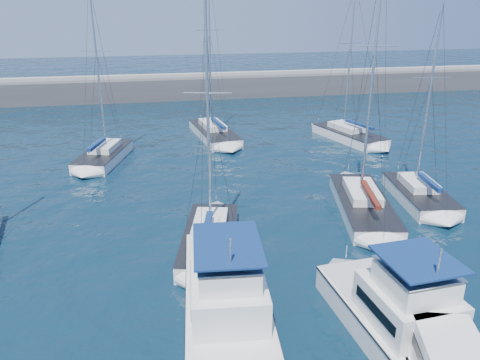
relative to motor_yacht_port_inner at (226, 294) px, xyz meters
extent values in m
plane|color=black|center=(2.38, 0.50, -1.13)|extent=(220.00, 220.00, 0.00)
cube|color=#424244|center=(2.38, 52.50, -0.13)|extent=(160.00, 6.00, 4.00)
cube|color=gray|center=(2.38, 52.50, 2.07)|extent=(160.00, 1.20, 0.50)
cube|color=silver|center=(0.04, 0.50, -0.73)|extent=(4.56, 10.93, 1.60)
cube|color=#262628|center=(0.04, 0.50, 0.02)|extent=(4.63, 10.94, 0.08)
cube|color=silver|center=(-0.07, -0.80, 0.87)|extent=(3.51, 5.19, 1.60)
cube|color=black|center=(-0.07, -0.80, 0.95)|extent=(3.48, 4.21, 0.45)
cube|color=silver|center=(-0.09, -1.00, 2.12)|extent=(2.76, 3.66, 0.90)
cube|color=navy|center=(-0.09, -1.00, 3.12)|extent=(3.11, 4.18, 0.08)
cube|color=silver|center=(6.87, -2.40, -0.73)|extent=(4.13, 8.13, 1.60)
cube|color=#262628|center=(6.87, -2.40, 0.02)|extent=(4.20, 8.13, 0.08)
cube|color=silver|center=(6.94, -3.36, 0.87)|extent=(3.28, 3.87, 1.60)
cube|color=black|center=(6.94, -3.36, 0.95)|extent=(3.29, 3.15, 0.45)
cube|color=silver|center=(6.95, -3.56, 2.12)|extent=(2.60, 2.73, 0.90)
cube|color=navy|center=(6.95, -3.56, 3.12)|extent=(2.93, 3.12, 0.08)
cube|color=silver|center=(6.75, -6.45, 0.87)|extent=(2.84, 3.51, 1.60)
cube|color=black|center=(6.75, -6.45, 0.95)|extent=(2.70, 2.94, 0.45)
cube|color=silver|center=(0.06, 6.50, -0.83)|extent=(4.61, 8.50, 1.30)
cube|color=#262628|center=(0.06, 6.50, -0.20)|extent=(4.67, 8.51, 0.06)
cube|color=silver|center=(0.17, 6.99, 0.12)|extent=(2.62, 3.85, 0.55)
cylinder|color=silver|center=(0.24, 7.28, 6.54)|extent=(0.18, 0.18, 12.44)
cylinder|color=silver|center=(-0.21, 5.32, 0.67)|extent=(1.01, 3.95, 0.12)
cube|color=navy|center=(-0.23, 5.22, 0.82)|extent=(1.14, 3.61, 0.28)
cube|color=silver|center=(11.00, 9.39, -0.83)|extent=(5.17, 10.14, 1.30)
cube|color=#262628|center=(11.00, 9.39, -0.20)|extent=(5.23, 10.16, 0.06)
cube|color=silver|center=(11.13, 9.98, 0.12)|extent=(2.90, 4.58, 0.55)
cylinder|color=silver|center=(11.21, 10.34, 8.19)|extent=(0.18, 0.18, 15.74)
cylinder|color=silver|center=(10.67, 7.97, 0.67)|extent=(1.19, 4.75, 0.12)
cube|color=#551B11|center=(10.65, 7.88, 0.82)|extent=(1.31, 4.33, 0.28)
cube|color=silver|center=(15.74, 10.27, -0.83)|extent=(3.93, 7.55, 1.30)
cube|color=#262628|center=(15.74, 10.27, -0.20)|extent=(3.99, 7.55, 0.06)
cube|color=silver|center=(15.80, 10.72, 0.12)|extent=(2.35, 3.39, 0.55)
cylinder|color=silver|center=(15.83, 10.99, 6.37)|extent=(0.18, 0.18, 12.11)
cylinder|color=silver|center=(15.59, 9.20, 0.67)|extent=(0.60, 3.59, 0.12)
cube|color=navy|center=(15.58, 9.10, 0.82)|extent=(0.78, 3.26, 0.28)
cube|color=silver|center=(-7.27, 23.82, -0.83)|extent=(5.02, 8.26, 1.30)
cube|color=#262628|center=(-7.27, 23.82, -0.20)|extent=(5.08, 8.28, 0.06)
cube|color=silver|center=(-7.13, 24.29, 0.12)|extent=(2.81, 3.79, 0.55)
cylinder|color=silver|center=(-7.05, 24.56, 7.08)|extent=(0.18, 0.18, 13.52)
cylinder|color=silver|center=(-7.59, 22.71, 0.67)|extent=(1.19, 3.75, 0.12)
cube|color=navy|center=(-7.62, 22.61, 0.82)|extent=(1.30, 3.44, 0.28)
cube|color=silver|center=(3.53, 29.61, -0.83)|extent=(4.41, 10.16, 1.30)
cube|color=#262628|center=(3.53, 29.61, -0.20)|extent=(4.47, 10.17, 0.06)
cube|color=silver|center=(3.45, 30.22, 0.12)|extent=(2.58, 4.53, 0.55)
cylinder|color=silver|center=(3.40, 30.59, 8.10)|extent=(0.18, 0.18, 15.57)
cylinder|color=silver|center=(3.73, 28.15, 0.67)|extent=(0.79, 4.89, 0.12)
cube|color=navy|center=(3.75, 28.05, 0.82)|extent=(0.95, 4.43, 0.28)
cube|color=silver|center=(17.16, 26.19, -0.83)|extent=(5.42, 9.23, 1.30)
cube|color=#262628|center=(17.16, 26.19, -0.20)|extent=(5.48, 9.24, 0.06)
cube|color=silver|center=(17.00, 26.71, 0.12)|extent=(2.98, 4.22, 0.55)
cylinder|color=silver|center=(16.90, 27.03, 7.12)|extent=(0.18, 0.18, 13.61)
cylinder|color=silver|center=(17.54, 24.94, 0.67)|extent=(1.39, 4.21, 0.12)
cube|color=navy|center=(17.57, 24.84, 0.82)|extent=(1.48, 3.86, 0.28)
camera|label=1|loc=(-2.75, -17.65, 12.43)|focal=35.00mm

